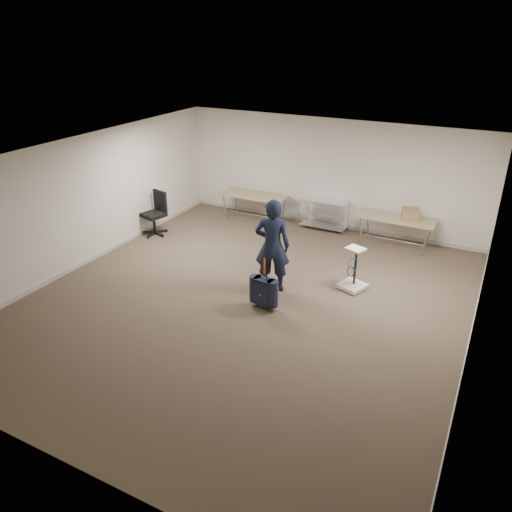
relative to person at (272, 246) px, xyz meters
The scene contains 10 objects.
ground 1.18m from the person, 107.65° to the right, with size 9.00×9.00×0.00m, color #493C2C.
room_shell 1.17m from the person, 106.19° to the left, with size 8.00×9.00×9.00m.
folding_table_left 3.92m from the person, 122.66° to the left, with size 1.80×0.75×0.73m.
folding_table_right 3.71m from the person, 62.81° to the left, with size 1.80×0.75×0.73m.
wire_shelf 3.58m from the person, 93.39° to the left, with size 1.22×0.47×0.80m.
person is the anchor object (origin of this frame).
suitcase 0.98m from the person, 75.79° to the right, with size 0.40×0.25×1.04m.
office_chair 4.15m from the person, 161.69° to the left, with size 0.66×0.66×1.10m.
equipment_cart 1.78m from the person, 27.46° to the left, with size 0.63×0.63×0.90m.
cardboard_box 3.83m from the person, 58.70° to the left, with size 0.38×0.29×0.29m, color #986A46.
Camera 1 is at (4.01, -7.40, 4.89)m, focal length 35.00 mm.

